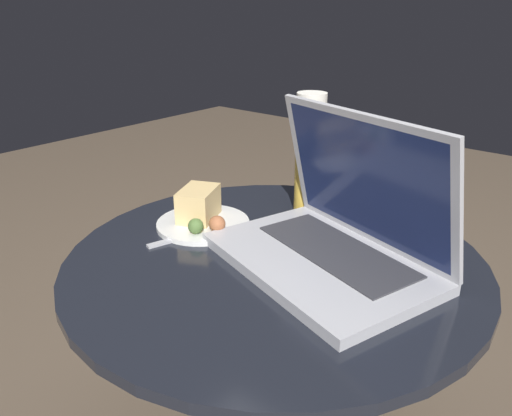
% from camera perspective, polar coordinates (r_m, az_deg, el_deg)
% --- Properties ---
extents(table, '(0.70, 0.70, 0.57)m').
position_cam_1_polar(table, '(0.92, 1.99, -13.06)').
color(table, black).
rests_on(table, ground_plane).
extents(laptop, '(0.41, 0.33, 0.25)m').
position_cam_1_polar(laptop, '(0.82, 8.98, -2.94)').
color(laptop, '#B2B2B7').
rests_on(laptop, table).
extents(beer_glass, '(0.06, 0.06, 0.24)m').
position_cam_1_polar(beer_glass, '(1.00, 6.14, 6.27)').
color(beer_glass, gold).
rests_on(beer_glass, table).
extents(snack_plate, '(0.18, 0.18, 0.07)m').
position_cam_1_polar(snack_plate, '(0.96, -6.28, -0.67)').
color(snack_plate, silver).
rests_on(snack_plate, table).
extents(fork, '(0.07, 0.18, 0.00)m').
position_cam_1_polar(fork, '(0.93, -6.17, -2.73)').
color(fork, '#B2B2B7').
rests_on(fork, table).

